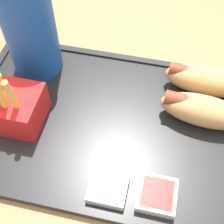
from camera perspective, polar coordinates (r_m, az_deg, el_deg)
name	(u,v)px	position (r m, az deg, el deg)	size (l,w,h in m)	color
dining_table	(120,202)	(0.85, 1.46, -16.08)	(1.17, 1.12, 0.75)	olive
food_tray	(112,124)	(0.50, 0.00, -2.29)	(0.47, 0.30, 0.01)	black
soda_cup	(29,27)	(0.53, -14.91, 14.86)	(0.09, 0.09, 0.21)	#194CA5
hot_dog_far	(206,80)	(0.54, 16.78, 5.68)	(0.14, 0.06, 0.05)	tan
hot_dog_near	(204,110)	(0.50, 16.45, 0.31)	(0.14, 0.06, 0.05)	tan
fries_carton	(11,107)	(0.50, -18.02, 0.93)	(0.10, 0.08, 0.11)	red
sauce_cup_mayo	(107,187)	(0.44, -0.98, -13.50)	(0.05, 0.05, 0.02)	silver
sauce_cup_ketchup	(157,195)	(0.44, 8.20, -14.77)	(0.05, 0.05, 0.02)	silver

